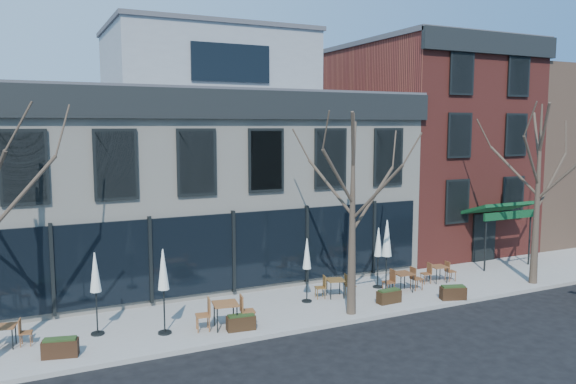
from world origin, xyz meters
name	(u,v)px	position (x,y,z in m)	size (l,w,h in m)	color
ground	(233,298)	(0.00, 0.00, 0.00)	(120.00, 120.00, 0.00)	black
sidewalk_front	(332,301)	(3.25, -2.15, 0.07)	(33.50, 4.70, 0.15)	gray
corner_building	(196,169)	(0.07, 5.07, 4.72)	(18.39, 10.39, 11.10)	beige
red_brick_building	(420,146)	(13.00, 4.98, 5.64)	(8.20, 11.78, 11.18)	maroon
bg_building	(532,153)	(23.00, 6.00, 5.00)	(12.00, 12.00, 10.00)	#8C664C
tree_mid	(353,212)	(3.01, -3.90, 3.79)	(3.50, 3.55, 7.04)	#382B21
tree_right	(538,192)	(12.01, -3.90, 4.02)	(3.72, 3.77, 7.48)	#382B21
cafe_set_0	(5,334)	(-7.97, -2.04, 0.57)	(1.58, 0.72, 0.81)	brown
cafe_set_2	(225,312)	(-1.49, -3.39, 0.69)	(2.03, 0.91, 1.05)	brown
cafe_set_3	(335,286)	(3.45, -2.02, 0.59)	(1.68, 0.78, 0.86)	brown
cafe_set_4	(403,280)	(6.25, -2.55, 0.63)	(1.80, 0.75, 0.94)	brown
cafe_set_5	(438,272)	(8.46, -2.08, 0.59)	(1.65, 0.72, 0.85)	brown
umbrella_0	(95,277)	(-5.35, -2.14, 2.02)	(0.42, 0.42, 2.65)	black
umbrella_1	(163,274)	(-3.40, -2.98, 2.09)	(0.44, 0.44, 2.75)	black
umbrella_2	(307,257)	(2.19, -2.05, 1.86)	(0.39, 0.39, 2.43)	black
umbrella_3	(387,243)	(5.34, -2.69, 2.26)	(0.48, 0.48, 2.99)	black
umbrella_4	(378,245)	(5.69, -1.63, 1.91)	(0.40, 0.40, 2.49)	black
planter_0	(60,347)	(-6.53, -3.50, 0.43)	(1.06, 0.61, 0.56)	black
planter_1	(241,322)	(-1.09, -3.74, 0.41)	(0.96, 0.46, 0.52)	#311F10
planter_2	(389,296)	(4.91, -3.50, 0.41)	(0.94, 0.40, 0.52)	#301E10
planter_3	(453,292)	(7.37, -4.20, 0.42)	(1.04, 0.67, 0.54)	#321E10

